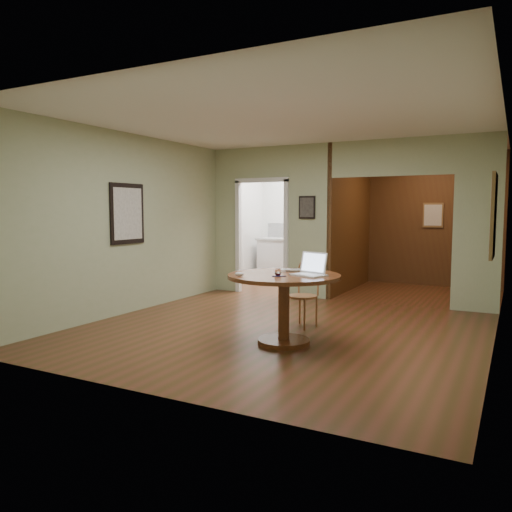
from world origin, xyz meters
The scene contains 11 objects.
floor centered at (0.00, 0.00, 0.00)m, with size 5.00×5.00×0.00m, color #442C13.
room_shell centered at (-0.47, 3.10, 1.29)m, with size 5.20×7.50×5.00m.
dining_table centered at (0.32, -0.51, 0.60)m, with size 1.31×1.31×0.82m.
chair centered at (0.20, 0.43, 0.51)m, with size 0.46×0.46×0.91m.
open_laptop centered at (0.62, -0.43, 0.88)m, with size 0.43×0.42×0.26m.
closed_laptop centered at (0.34, -0.23, 0.83)m, with size 0.35×0.23×0.03m, color #B7B6BB.
mouse centered at (-0.06, -0.88, 0.84)m, with size 0.11×0.06×0.04m, color white.
wine_glass centered at (0.32, -0.68, 0.86)m, with size 0.08×0.08×0.09m, color white, non-canonical shape.
pen centered at (0.35, -0.71, 0.82)m, with size 0.01×0.01×0.16m, color navy.
kitchen_cabinet centered at (-1.35, 4.20, 0.47)m, with size 2.06×0.60×0.94m.
grocery_bag centered at (-0.55, 4.20, 1.10)m, with size 0.31×0.27×0.31m, color tan.
Camera 1 is at (2.68, -5.71, 1.56)m, focal length 35.00 mm.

